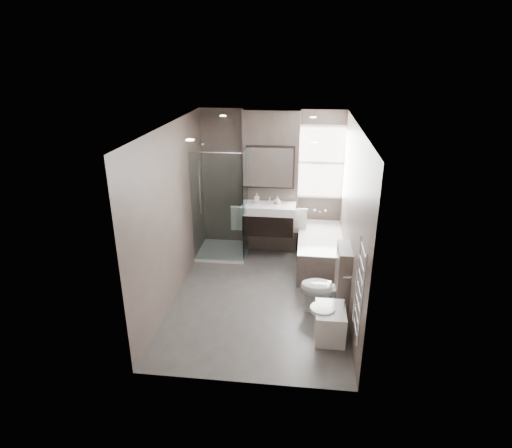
# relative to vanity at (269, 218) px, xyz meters

# --- Properties ---
(room) EXTENTS (2.70, 3.90, 2.70)m
(room) POSITION_rel_vanity_xyz_m (0.00, -1.43, 0.56)
(room) COLOR #4B4845
(room) RESTS_ON ground
(vanity_pier) EXTENTS (1.00, 0.25, 2.60)m
(vanity_pier) POSITION_rel_vanity_xyz_m (0.00, 0.35, 0.56)
(vanity_pier) COLOR brown
(vanity_pier) RESTS_ON ground
(vanity) EXTENTS (0.95, 0.47, 0.66)m
(vanity) POSITION_rel_vanity_xyz_m (0.00, 0.00, 0.00)
(vanity) COLOR black
(vanity) RESTS_ON vanity_pier
(mirror_cabinet) EXTENTS (0.86, 0.08, 0.76)m
(mirror_cabinet) POSITION_rel_vanity_xyz_m (0.00, 0.19, 0.89)
(mirror_cabinet) COLOR black
(mirror_cabinet) RESTS_ON vanity_pier
(towel_left) EXTENTS (0.24, 0.06, 0.44)m
(towel_left) POSITION_rel_vanity_xyz_m (-0.56, -0.02, -0.02)
(towel_left) COLOR silver
(towel_left) RESTS_ON vanity_pier
(towel_right) EXTENTS (0.24, 0.06, 0.44)m
(towel_right) POSITION_rel_vanity_xyz_m (0.56, -0.02, -0.02)
(towel_right) COLOR silver
(towel_right) RESTS_ON vanity_pier
(shower_enclosure) EXTENTS (0.90, 0.90, 2.00)m
(shower_enclosure) POSITION_rel_vanity_xyz_m (-0.75, -0.08, -0.25)
(shower_enclosure) COLOR white
(shower_enclosure) RESTS_ON ground
(bathtub) EXTENTS (0.75, 1.60, 0.57)m
(bathtub) POSITION_rel_vanity_xyz_m (0.92, -0.33, -0.43)
(bathtub) COLOR brown
(bathtub) RESTS_ON ground
(window) EXTENTS (0.98, 0.06, 1.33)m
(window) POSITION_rel_vanity_xyz_m (0.90, 0.45, 0.93)
(window) COLOR white
(window) RESTS_ON room
(toilet) EXTENTS (0.75, 0.47, 0.72)m
(toilet) POSITION_rel_vanity_xyz_m (0.97, -1.73, -0.38)
(toilet) COLOR white
(toilet) RESTS_ON ground
(cistern_box) EXTENTS (0.19, 0.55, 1.00)m
(cistern_box) POSITION_rel_vanity_xyz_m (1.21, -1.68, -0.24)
(cistern_box) COLOR brown
(cistern_box) RESTS_ON ground
(bidet) EXTENTS (0.46, 0.53, 0.55)m
(bidet) POSITION_rel_vanity_xyz_m (1.01, -2.36, -0.51)
(bidet) COLOR white
(bidet) RESTS_ON ground
(towel_radiator) EXTENTS (0.03, 0.49, 1.10)m
(towel_radiator) POSITION_rel_vanity_xyz_m (1.25, -3.03, 0.38)
(towel_radiator) COLOR silver
(towel_radiator) RESTS_ON room
(soap_bottle_a) EXTENTS (0.08, 0.08, 0.18)m
(soap_bottle_a) POSITION_rel_vanity_xyz_m (-0.22, 0.06, 0.35)
(soap_bottle_a) COLOR white
(soap_bottle_a) RESTS_ON vanity
(soap_bottle_b) EXTENTS (0.11, 0.11, 0.14)m
(soap_bottle_b) POSITION_rel_vanity_xyz_m (0.15, 0.05, 0.33)
(soap_bottle_b) COLOR white
(soap_bottle_b) RESTS_ON vanity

